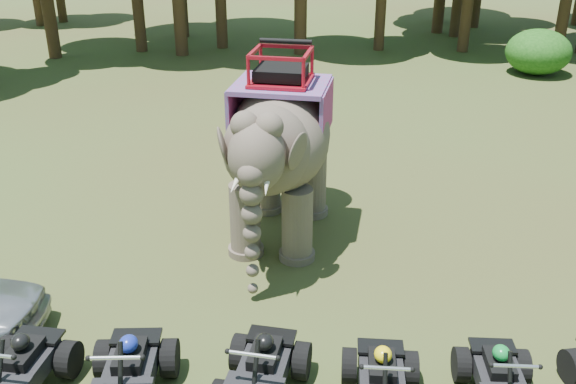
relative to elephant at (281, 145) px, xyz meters
name	(u,v)px	position (x,y,z in m)	size (l,w,h in m)	color
ground	(286,313)	(0.22, -3.10, -2.11)	(110.00, 110.00, 0.00)	#47381E
elephant	(281,145)	(0.00, 0.00, 0.00)	(2.21, 5.02, 4.22)	#4C4237
atv_0	(18,362)	(-3.73, -5.32, -1.49)	(1.23, 1.68, 1.25)	black
atv_1	(128,365)	(-2.06, -5.36, -1.47)	(1.27, 1.74, 1.29)	black
atv_2	(263,363)	(-0.07, -5.22, -1.48)	(1.24, 1.70, 1.26)	black
atv_3	(382,374)	(1.71, -5.39, -1.51)	(1.17, 1.61, 1.19)	black
atv_4	(501,372)	(3.47, -5.27, -1.53)	(1.14, 1.56, 1.16)	black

